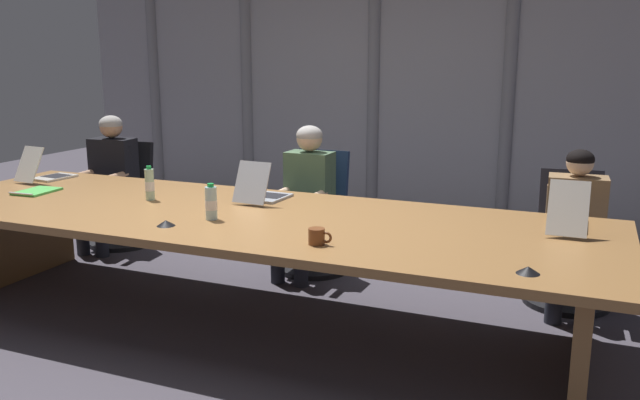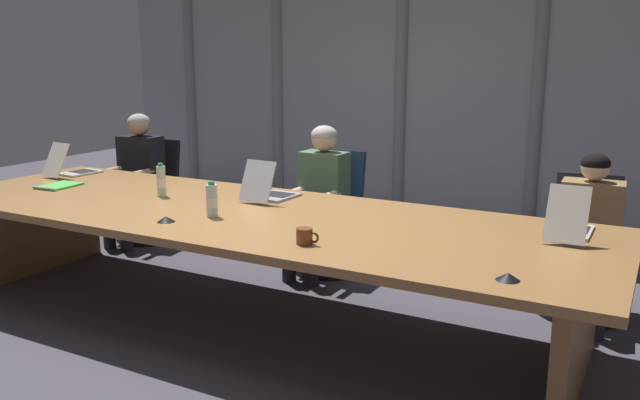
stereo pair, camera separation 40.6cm
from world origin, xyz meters
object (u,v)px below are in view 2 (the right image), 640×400
object	(u,v)px
office_chair_center	(584,262)
conference_mic_left_side	(508,277)
spiral_notepad	(59,186)
coffee_mug_near	(305,236)
laptop_left_end	(73,169)
office_chair_left_end	(150,202)
conference_mic_middle	(166,219)
person_left_mid	(319,191)
office_chair_left_mid	(330,226)
person_left_end	(136,170)
laptop_left_mid	(270,191)
water_bottle_secondary	(161,181)
person_center	(589,229)
laptop_center	(570,226)
water_bottle_primary	(212,201)

from	to	relation	value
office_chair_center	conference_mic_left_side	world-z (taller)	office_chair_center
conference_mic_left_side	spiral_notepad	xyz separation A→B (m)	(-3.51, 0.51, -0.01)
office_chair_center	spiral_notepad	distance (m)	3.88
coffee_mug_near	conference_mic_left_side	world-z (taller)	coffee_mug_near
laptop_left_end	coffee_mug_near	world-z (taller)	laptop_left_end
office_chair_left_end	conference_mic_middle	size ratio (longest dim) A/B	8.52
coffee_mug_near	person_left_mid	bearing A→B (deg)	116.00
office_chair_left_mid	person_left_end	bearing A→B (deg)	-86.34
laptop_left_mid	office_chair_left_mid	world-z (taller)	laptop_left_mid
person_left_mid	conference_mic_left_side	xyz separation A→B (m)	(1.83, -1.60, 0.08)
person_left_mid	spiral_notepad	distance (m)	2.00
water_bottle_secondary	coffee_mug_near	xyz separation A→B (m)	(1.50, -0.56, -0.06)
laptop_left_mid	spiral_notepad	bearing A→B (deg)	107.03
person_left_mid	person_center	bearing A→B (deg)	91.07
spiral_notepad	coffee_mug_near	bearing A→B (deg)	-13.77
office_chair_left_end	spiral_notepad	bearing A→B (deg)	8.89
conference_mic_middle	office_chair_left_end	bearing A→B (deg)	135.39
person_left_mid	water_bottle_secondary	xyz separation A→B (m)	(-0.75, -0.97, 0.17)
laptop_center	coffee_mug_near	size ratio (longest dim) A/B	3.72
water_bottle_primary	spiral_notepad	distance (m)	1.63
laptop_center	conference_mic_middle	world-z (taller)	laptop_center
person_left_end	laptop_left_mid	bearing A→B (deg)	65.87
conference_mic_left_side	water_bottle_primary	bearing A→B (deg)	170.55
laptop_center	coffee_mug_near	world-z (taller)	laptop_center
office_chair_left_mid	person_left_end	size ratio (longest dim) A/B	0.80
laptop_left_mid	coffee_mug_near	distance (m)	1.14
office_chair_center	laptop_center	bearing A→B (deg)	-8.16
office_chair_left_end	water_bottle_primary	distance (m)	2.41
person_left_mid	water_bottle_primary	bearing A→B (deg)	-1.43
office_chair_left_end	office_chair_center	world-z (taller)	office_chair_left_end
person_left_mid	water_bottle_primary	xyz separation A→B (m)	(-0.06, -1.28, 0.17)
office_chair_left_end	person_center	world-z (taller)	person_center
laptop_center	spiral_notepad	size ratio (longest dim) A/B	1.55
laptop_left_mid	office_chair_center	bearing A→B (deg)	-63.56
laptop_center	office_chair_center	distance (m)	0.96
laptop_center	office_chair_left_mid	xyz separation A→B (m)	(-1.95, 0.85, -0.44)
conference_mic_middle	office_chair_center	bearing A→B (deg)	37.32
office_chair_center	conference_mic_middle	world-z (taller)	office_chair_center
laptop_left_end	person_left_end	size ratio (longest dim) A/B	0.39
conference_mic_left_side	conference_mic_middle	world-z (taller)	same
office_chair_left_mid	coffee_mug_near	world-z (taller)	office_chair_left_mid
laptop_left_mid	person_left_end	world-z (taller)	person_left_end
laptop_left_end	office_chair_left_mid	xyz separation A→B (m)	(2.00, 0.84, -0.44)
office_chair_center	laptop_left_mid	bearing A→B (deg)	-74.73
laptop_center	water_bottle_secondary	distance (m)	2.73
conference_mic_left_side	office_chair_center	bearing A→B (deg)	85.39
laptop_left_mid	office_chair_left_end	xyz separation A→B (m)	(-1.91, 0.84, -0.45)
office_chair_left_end	conference_mic_left_side	world-z (taller)	office_chair_left_end
water_bottle_primary	person_left_end	bearing A→B (deg)	145.59
water_bottle_primary	spiral_notepad	size ratio (longest dim) A/B	0.71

